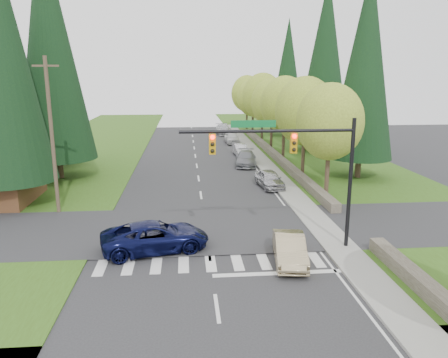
{
  "coord_description": "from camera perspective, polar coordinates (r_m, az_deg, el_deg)",
  "views": [
    {
      "loc": [
        -1.1,
        -16.32,
        8.85
      ],
      "look_at": [
        1.16,
        8.9,
        2.8
      ],
      "focal_mm": 35.0,
      "sensor_mm": 36.0,
      "label": 1
    }
  ],
  "objects": [
    {
      "name": "parked_car_e",
      "position": [
        66.88,
        -0.06,
        6.48
      ],
      "size": [
        2.42,
        5.3,
        1.5
      ],
      "primitive_type": "imported",
      "rotation": [
        0.0,
        0.0,
        0.06
      ],
      "color": "#B3B3B8",
      "rests_on": "ground"
    },
    {
      "name": "decid_tree_2",
      "position": [
        45.58,
        7.93,
        9.63
      ],
      "size": [
        5.0,
        5.0,
        8.82
      ],
      "color": "#38281C",
      "rests_on": "ground"
    },
    {
      "name": "traffic_signal",
      "position": [
        21.87,
        9.46,
        3.08
      ],
      "size": [
        8.7,
        0.37,
        6.8
      ],
      "color": "black",
      "rests_on": "ground"
    },
    {
      "name": "parked_car_d",
      "position": [
        57.96,
        1.04,
        5.38
      ],
      "size": [
        1.83,
        4.34,
        1.47
      ],
      "primitive_type": "imported",
      "rotation": [
        0.0,
        0.0,
        0.02
      ],
      "color": "silver",
      "rests_on": "ground"
    },
    {
      "name": "decid_tree_6",
      "position": [
        73.11,
        3.03,
        11.07
      ],
      "size": [
        5.2,
        5.2,
        8.86
      ],
      "color": "#38281C",
      "rests_on": "ground"
    },
    {
      "name": "sedan_champagne",
      "position": [
        21.55,
        8.57,
        -9.02
      ],
      "size": [
        1.96,
        4.24,
        1.35
      ],
      "primitive_type": "imported",
      "rotation": [
        0.0,
        0.0,
        -0.13
      ],
      "color": "tan",
      "rests_on": "ground"
    },
    {
      "name": "cross_street",
      "position": [
        25.91,
        -2.4,
        -6.55
      ],
      "size": [
        120.0,
        8.0,
        0.1
      ],
      "primitive_type": "cube",
      "color": "#28282B",
      "rests_on": "ground"
    },
    {
      "name": "conifer_e_b",
      "position": [
        52.87,
        13.07,
        15.2
      ],
      "size": [
        6.12,
        6.12,
        19.8
      ],
      "color": "#38281C",
      "rests_on": "ground"
    },
    {
      "name": "curb_east",
      "position": [
        39.96,
        5.31,
        0.68
      ],
      "size": [
        0.2,
        80.0,
        0.13
      ],
      "primitive_type": "cube",
      "color": "gray",
      "rests_on": "ground"
    },
    {
      "name": "ground",
      "position": [
        18.6,
        -1.16,
        -14.97
      ],
      "size": [
        120.0,
        120.0,
        0.0
      ],
      "primitive_type": "plane",
      "color": "#28282B",
      "rests_on": "ground"
    },
    {
      "name": "decid_tree_5",
      "position": [
        66.2,
        3.81,
        10.53
      ],
      "size": [
        4.8,
        4.8,
        8.3
      ],
      "color": "#38281C",
      "rests_on": "ground"
    },
    {
      "name": "conifer_e_a",
      "position": [
        39.35,
        18.01,
        14.17
      ],
      "size": [
        5.44,
        5.44,
        17.8
      ],
      "color": "#38281C",
      "rests_on": "ground"
    },
    {
      "name": "parked_car_b",
      "position": [
        43.68,
        2.9,
        2.67
      ],
      "size": [
        2.58,
        5.08,
        1.41
      ],
      "primitive_type": "imported",
      "rotation": [
        0.0,
        0.0,
        -0.13
      ],
      "color": "slate",
      "rests_on": "ground"
    },
    {
      "name": "parked_car_c",
      "position": [
        49.22,
        2.18,
        3.82
      ],
      "size": [
        1.63,
        3.96,
        1.28
      ],
      "primitive_type": "imported",
      "rotation": [
        0.0,
        0.0,
        0.07
      ],
      "color": "silver",
      "rests_on": "ground"
    },
    {
      "name": "parked_car_a",
      "position": [
        35.28,
        5.96,
        0.0
      ],
      "size": [
        2.13,
        4.27,
        1.4
      ],
      "primitive_type": "imported",
      "rotation": [
        0.0,
        0.0,
        0.12
      ],
      "color": "#AEADB2",
      "rests_on": "ground"
    },
    {
      "name": "utility_pole",
      "position": [
        29.77,
        -21.57,
        5.35
      ],
      "size": [
        1.6,
        0.24,
        10.0
      ],
      "color": "#473828",
      "rests_on": "ground"
    },
    {
      "name": "decid_tree_4",
      "position": [
        59.31,
        5.07,
        10.69
      ],
      "size": [
        5.4,
        5.4,
        9.18
      ],
      "color": "#38281C",
      "rests_on": "ground"
    },
    {
      "name": "grass_east",
      "position": [
        39.95,
        15.68,
        0.17
      ],
      "size": [
        14.0,
        110.0,
        0.06
      ],
      "primitive_type": "cube",
      "color": "#345115",
      "rests_on": "ground"
    },
    {
      "name": "grass_west",
      "position": [
        39.23,
        -22.64,
        -0.61
      ],
      "size": [
        14.0,
        110.0,
        0.06
      ],
      "primitive_type": "cube",
      "color": "#345115",
      "rests_on": "ground"
    },
    {
      "name": "decid_tree_3",
      "position": [
        52.44,
        6.3,
        9.87
      ],
      "size": [
        5.0,
        5.0,
        8.55
      ],
      "color": "#38281C",
      "rests_on": "ground"
    },
    {
      "name": "conifer_w_c",
      "position": [
        39.92,
        -21.85,
        16.02
      ],
      "size": [
        6.46,
        6.46,
        20.8
      ],
      "color": "#38281C",
      "rests_on": "ground"
    },
    {
      "name": "suv_navy",
      "position": [
        22.86,
        -8.96,
        -7.45
      ],
      "size": [
        5.91,
        3.69,
        1.52
      ],
      "primitive_type": "imported",
      "rotation": [
        0.0,
        0.0,
        1.8
      ],
      "color": "#0B0F38",
      "rests_on": "ground"
    },
    {
      "name": "sidewalk_east",
      "position": [
        40.12,
        6.5,
        0.7
      ],
      "size": [
        1.8,
        80.0,
        0.13
      ],
      "primitive_type": "cube",
      "color": "gray",
      "rests_on": "ground"
    },
    {
      "name": "conifer_e_c",
      "position": [
        66.07,
        8.32,
        13.68
      ],
      "size": [
        5.1,
        5.1,
        16.8
      ],
      "color": "#38281C",
      "rests_on": "ground"
    },
    {
      "name": "decid_tree_0",
      "position": [
        32.19,
        13.68,
        7.26
      ],
      "size": [
        4.8,
        4.8,
        8.37
      ],
      "color": "#38281C",
      "rests_on": "ground"
    },
    {
      "name": "stone_wall_north",
      "position": [
        48.08,
        6.61,
        3.16
      ],
      "size": [
        0.7,
        40.0,
        0.7
      ],
      "primitive_type": "cube",
      "color": "#4C4438",
      "rests_on": "ground"
    },
    {
      "name": "conifer_w_e",
      "position": [
        46.19,
        -22.06,
        14.28
      ],
      "size": [
        5.78,
        5.78,
        18.8
      ],
      "color": "#38281C",
      "rests_on": "ground"
    },
    {
      "name": "decid_tree_1",
      "position": [
        38.87,
        10.53,
        8.71
      ],
      "size": [
        5.2,
        5.2,
        8.8
      ],
      "color": "#38281C",
      "rests_on": "ground"
    }
  ]
}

